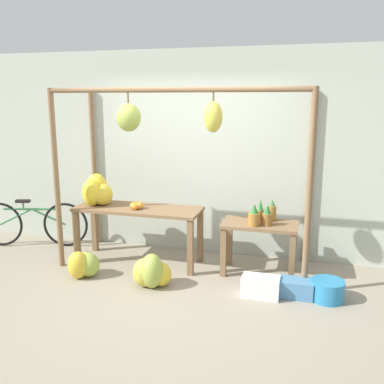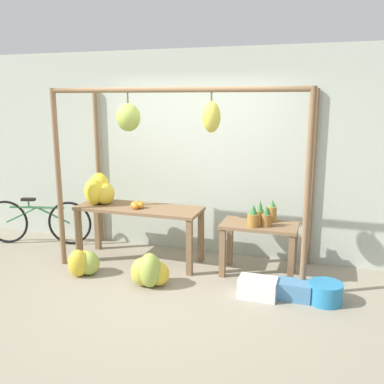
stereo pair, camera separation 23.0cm
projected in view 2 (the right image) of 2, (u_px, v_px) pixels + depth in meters
The scene contains 14 objects.
ground_plane at pixel (156, 296), 4.75m from camera, with size 20.00×20.00×0.00m, color gray.
shop_wall_back at pixel (199, 153), 5.93m from camera, with size 8.00×0.08×2.80m.
stall_awning at pixel (172, 146), 5.13m from camera, with size 3.15×1.15×2.27m.
display_table_main at pixel (139, 216), 5.64m from camera, with size 1.66×0.59×0.75m.
display_table_side at pixel (259, 235), 5.23m from camera, with size 0.92×0.51×0.65m.
banana_pile_on_table at pixel (99, 191), 5.75m from camera, with size 0.44×0.45×0.41m.
orange_pile at pixel (138, 205), 5.53m from camera, with size 0.16×0.18×0.09m.
pineapple_cluster at pixel (262, 215), 5.16m from camera, with size 0.31×0.42×0.28m.
banana_pile_ground_left at pixel (84, 263), 5.29m from camera, with size 0.41×0.44×0.34m.
banana_pile_ground_right at pixel (150, 271), 4.98m from camera, with size 0.51×0.41×0.41m.
fruit_crate_white at pixel (258, 288), 4.70m from camera, with size 0.42×0.27×0.22m.
blue_bucket at pixel (325, 293), 4.57m from camera, with size 0.36×0.36×0.22m.
parked_bicycle at pixel (38, 221), 6.39m from camera, with size 1.59×0.43×0.70m.
fruit_crate_purple at pixel (293, 290), 4.66m from camera, with size 0.37×0.24×0.20m.
Camera 2 is at (1.73, -4.06, 2.14)m, focal length 40.00 mm.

